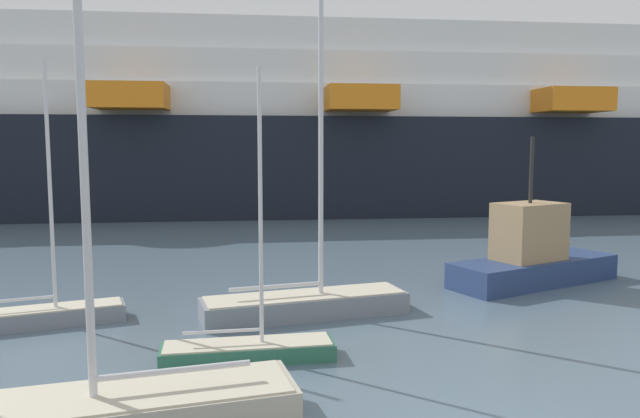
{
  "coord_description": "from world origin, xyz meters",
  "views": [
    {
      "loc": [
        -4.75,
        -8.2,
        5.27
      ],
      "look_at": [
        0.0,
        16.82,
        2.55
      ],
      "focal_mm": 33.54,
      "sensor_mm": 36.0,
      "label": 1
    }
  ],
  "objects_px": {
    "sailboat_7": "(123,404)",
    "fishing_boat_0": "(532,256)",
    "sailboat_0": "(248,346)",
    "sailboat_6": "(43,312)",
    "cruise_ship": "(246,128)",
    "sailboat_3": "(306,298)"
  },
  "relations": [
    {
      "from": "sailboat_0",
      "to": "sailboat_7",
      "type": "relative_size",
      "value": 0.61
    },
    {
      "from": "sailboat_7",
      "to": "fishing_boat_0",
      "type": "relative_size",
      "value": 1.57
    },
    {
      "from": "sailboat_7",
      "to": "fishing_boat_0",
      "type": "bearing_deg",
      "value": -151.37
    },
    {
      "from": "sailboat_6",
      "to": "sailboat_3",
      "type": "bearing_deg",
      "value": -15.74
    },
    {
      "from": "sailboat_3",
      "to": "cruise_ship",
      "type": "height_order",
      "value": "cruise_ship"
    },
    {
      "from": "sailboat_3",
      "to": "fishing_boat_0",
      "type": "relative_size",
      "value": 1.68
    },
    {
      "from": "sailboat_7",
      "to": "cruise_ship",
      "type": "bearing_deg",
      "value": -103.14
    },
    {
      "from": "sailboat_3",
      "to": "sailboat_6",
      "type": "height_order",
      "value": "sailboat_3"
    },
    {
      "from": "fishing_boat_0",
      "to": "sailboat_3",
      "type": "bearing_deg",
      "value": -2.94
    },
    {
      "from": "sailboat_0",
      "to": "fishing_boat_0",
      "type": "bearing_deg",
      "value": 29.71
    },
    {
      "from": "sailboat_7",
      "to": "cruise_ship",
      "type": "height_order",
      "value": "cruise_ship"
    },
    {
      "from": "sailboat_6",
      "to": "fishing_boat_0",
      "type": "bearing_deg",
      "value": -4.92
    },
    {
      "from": "sailboat_0",
      "to": "sailboat_6",
      "type": "xyz_separation_m",
      "value": [
        -5.74,
        3.99,
        0.05
      ]
    },
    {
      "from": "sailboat_3",
      "to": "sailboat_6",
      "type": "distance_m",
      "value": 7.77
    },
    {
      "from": "sailboat_0",
      "to": "cruise_ship",
      "type": "xyz_separation_m",
      "value": [
        2.42,
        36.7,
        6.35
      ]
    },
    {
      "from": "sailboat_0",
      "to": "sailboat_6",
      "type": "height_order",
      "value": "sailboat_6"
    },
    {
      "from": "sailboat_3",
      "to": "sailboat_7",
      "type": "xyz_separation_m",
      "value": [
        -4.53,
        -6.86,
        -0.03
      ]
    },
    {
      "from": "sailboat_3",
      "to": "fishing_boat_0",
      "type": "xyz_separation_m",
      "value": [
        9.17,
        2.64,
        0.5
      ]
    },
    {
      "from": "sailboat_0",
      "to": "cruise_ship",
      "type": "height_order",
      "value": "cruise_ship"
    },
    {
      "from": "sailboat_6",
      "to": "sailboat_0",
      "type": "bearing_deg",
      "value": -46.95
    },
    {
      "from": "sailboat_6",
      "to": "sailboat_7",
      "type": "xyz_separation_m",
      "value": [
        3.23,
        -7.34,
        0.16
      ]
    },
    {
      "from": "sailboat_0",
      "to": "sailboat_3",
      "type": "distance_m",
      "value": 4.05
    }
  ]
}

